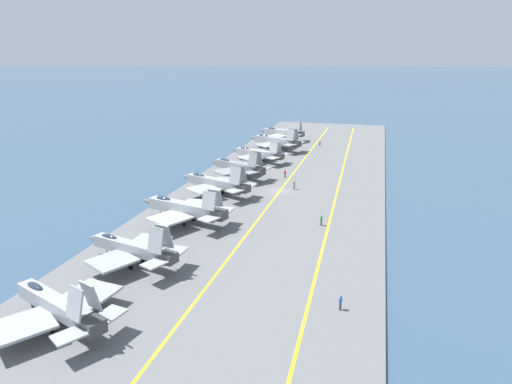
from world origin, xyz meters
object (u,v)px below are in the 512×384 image
(parked_jet_sixth, at_px, (258,153))
(crew_purple_vest, at_px, (320,143))
(crew_brown_vest, at_px, (294,185))
(crew_red_vest, at_px, (285,174))
(parked_jet_nearest, at_px, (56,305))
(parked_jet_second, at_px, (131,248))
(parked_jet_fourth, at_px, (215,183))
(parked_jet_eighth, at_px, (282,132))
(crew_green_vest, at_px, (321,220))
(parked_jet_fifth, at_px, (237,166))
(crew_blue_vest, at_px, (341,302))
(parked_jet_third, at_px, (183,208))
(parked_jet_seventh, at_px, (275,141))

(parked_jet_sixth, bearing_deg, crew_purple_vest, -26.51)
(crew_purple_vest, xyz_separation_m, crew_brown_vest, (-47.02, -0.91, 0.01))
(parked_jet_sixth, relative_size, crew_red_vest, 9.11)
(parked_jet_nearest, xyz_separation_m, crew_purple_vest, (101.54, -13.39, -1.36))
(parked_jet_second, bearing_deg, crew_red_vest, -12.11)
(parked_jet_fourth, relative_size, crew_red_vest, 9.75)
(parked_jet_eighth, bearing_deg, crew_red_vest, -167.09)
(crew_brown_vest, relative_size, crew_green_vest, 1.00)
(parked_jet_fourth, height_order, parked_jet_fifth, parked_jet_fifth)
(crew_purple_vest, bearing_deg, crew_green_vest, -172.32)
(parked_jet_fourth, relative_size, crew_green_vest, 9.44)
(crew_green_vest, bearing_deg, parked_jet_second, 133.42)
(crew_blue_vest, bearing_deg, parked_jet_second, 81.83)
(crew_purple_vest, distance_m, crew_brown_vest, 47.03)
(parked_jet_third, distance_m, parked_jet_sixth, 45.38)
(parked_jet_nearest, relative_size, parked_jet_fourth, 0.90)
(parked_jet_third, xyz_separation_m, crew_green_vest, (4.50, -21.99, -1.56))
(parked_jet_fifth, relative_size, parked_jet_seventh, 0.88)
(parked_jet_second, bearing_deg, crew_brown_vest, -19.33)
(parked_jet_third, relative_size, crew_purple_vest, 9.49)
(parked_jet_eighth, height_order, crew_purple_vest, parked_jet_eighth)
(parked_jet_second, xyz_separation_m, parked_jet_eighth, (93.07, -0.21, 0.14))
(parked_jet_seventh, height_order, crew_brown_vest, parked_jet_seventh)
(parked_jet_seventh, bearing_deg, parked_jet_eighth, 4.51)
(parked_jet_third, distance_m, parked_jet_fourth, 15.97)
(parked_jet_nearest, relative_size, parked_jet_fifth, 1.00)
(parked_jet_sixth, distance_m, crew_blue_vest, 70.98)
(parked_jet_eighth, height_order, crew_green_vest, parked_jet_eighth)
(crew_blue_vest, bearing_deg, parked_jet_nearest, 110.84)
(parked_jet_fifth, bearing_deg, crew_purple_vest, -17.37)
(parked_jet_fifth, height_order, crew_purple_vest, parked_jet_fifth)
(parked_jet_third, relative_size, parked_jet_fourth, 0.99)
(parked_jet_nearest, bearing_deg, parked_jet_fourth, 0.01)
(parked_jet_fourth, bearing_deg, parked_jet_nearest, -179.99)
(parked_jet_second, height_order, crew_purple_vest, parked_jet_second)
(parked_jet_eighth, bearing_deg, parked_jet_fifth, 179.96)
(crew_brown_vest, xyz_separation_m, crew_blue_vest, (-44.02, -13.27, -0.04))
(parked_jet_nearest, height_order, parked_jet_fourth, parked_jet_fourth)
(parked_jet_fourth, bearing_deg, crew_red_vest, -33.40)
(parked_jet_nearest, bearing_deg, crew_blue_vest, -69.16)
(parked_jet_fifth, height_order, parked_jet_seventh, parked_jet_seventh)
(parked_jet_sixth, xyz_separation_m, crew_brown_vest, (-21.68, -13.56, -1.30))
(parked_jet_nearest, relative_size, crew_purple_vest, 8.64)
(parked_jet_nearest, height_order, crew_green_vest, parked_jet_nearest)
(parked_jet_second, bearing_deg, parked_jet_fourth, 0.44)
(parked_jet_nearest, bearing_deg, parked_jet_sixth, -0.57)
(crew_green_vest, height_order, crew_red_vest, crew_green_vest)
(crew_red_vest, bearing_deg, crew_green_vest, -157.13)
(crew_blue_vest, xyz_separation_m, crew_red_vest, (52.47, 16.92, 0.01))
(parked_jet_nearest, relative_size, crew_blue_vest, 8.92)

